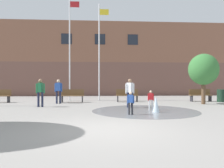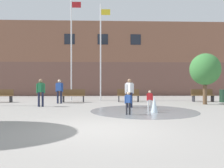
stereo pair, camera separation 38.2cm
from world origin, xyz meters
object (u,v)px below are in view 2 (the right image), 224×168
child_in_fountain (150,99)px  trash_can (224,96)px  park_bench_far_left (1,95)px  child_with_pink_shirt (128,101)px  park_bench_left_of_flagpoles (74,95)px  street_tree_near_building (205,69)px  park_bench_under_left_flagpole (128,95)px  flagpole_left (72,45)px  adult_watching (129,91)px  park_bench_near_trashcan (203,95)px  teen_by_trashcan (41,90)px  flagpole_right (101,49)px  adult_near_bench (59,89)px

child_in_fountain → trash_can: size_ratio=1.10×
park_bench_far_left → child_with_pink_shirt: child_with_pink_shirt is taller
park_bench_left_of_flagpoles → street_tree_near_building: size_ratio=0.49×
park_bench_under_left_flagpole → flagpole_left: bearing=162.3°
park_bench_left_of_flagpoles → adult_watching: bearing=-44.6°
park_bench_near_trashcan → teen_by_trashcan: size_ratio=1.01×
teen_by_trashcan → flagpole_left: (1.11, 4.44, 3.35)m
park_bench_left_of_flagpoles → park_bench_under_left_flagpole: 3.92m
park_bench_far_left → child_in_fountain: size_ratio=1.62×
park_bench_left_of_flagpoles → flagpole_right: flagpole_right is taller
teen_by_trashcan → street_tree_near_building: size_ratio=0.49×
park_bench_under_left_flagpole → street_tree_near_building: street_tree_near_building is taller
child_with_pink_shirt → child_in_fountain: 1.96m
teen_by_trashcan → park_bench_near_trashcan: bearing=111.4°
park_bench_left_of_flagpoles → trash_can: size_ratio=1.78×
park_bench_near_trashcan → flagpole_right: (-7.41, 1.46, 3.53)m
park_bench_under_left_flagpole → flagpole_right: 4.28m
park_bench_far_left → adult_watching: 9.39m
park_bench_near_trashcan → flagpole_left: 10.52m
child_in_fountain → flagpole_right: size_ratio=0.13×
child_with_pink_shirt → trash_can: bearing=61.4°
park_bench_far_left → street_tree_near_building: 13.92m
park_bench_under_left_flagpole → child_with_pink_shirt: bearing=-96.4°
adult_watching → trash_can: (7.04, 3.10, -0.48)m
park_bench_far_left → trash_can: (15.69, -0.52, -0.03)m
adult_watching → flagpole_left: bearing=2.4°
park_bench_under_left_flagpole → child_in_fountain: child_in_fountain is taller
teen_by_trashcan → child_in_fountain: teen_by_trashcan is taller
park_bench_near_trashcan → flagpole_left: flagpole_left is taller
flagpole_right → trash_can: (8.68, -2.00, -3.56)m
adult_watching → flagpole_right: size_ratio=0.21×
child_in_fountain → park_bench_under_left_flagpole: bearing=-72.0°
flagpole_right → trash_can: flagpole_right is taller
park_bench_left_of_flagpoles → teen_by_trashcan: size_ratio=1.01×
flagpole_right → park_bench_near_trashcan: bearing=-11.1°
park_bench_under_left_flagpole → child_in_fountain: 4.95m
park_bench_far_left → adult_near_bench: adult_near_bench is taller
park_bench_left_of_flagpoles → teen_by_trashcan: (-1.48, -2.86, 0.45)m
park_bench_under_left_flagpole → child_in_fountain: (0.53, -4.92, 0.10)m
park_bench_far_left → park_bench_near_trashcan: (14.42, 0.01, 0.00)m
flagpole_right → trash_can: 9.59m
park_bench_far_left → flagpole_left: (4.72, 1.47, 3.81)m
park_bench_near_trashcan → adult_near_bench: (-10.14, -1.04, 0.45)m
park_bench_left_of_flagpoles → adult_watching: 5.02m
flagpole_left → street_tree_near_building: bearing=-21.0°
teen_by_trashcan → flagpole_left: size_ratio=0.20×
park_bench_left_of_flagpoles → trash_can: (10.60, -0.42, -0.03)m
child_with_pink_shirt → flagpole_right: (-1.28, 7.80, 3.43)m
adult_near_bench → park_bench_under_left_flagpole: bearing=27.5°
child_in_fountain → street_tree_near_building: street_tree_near_building is taller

